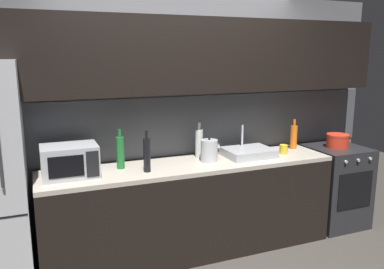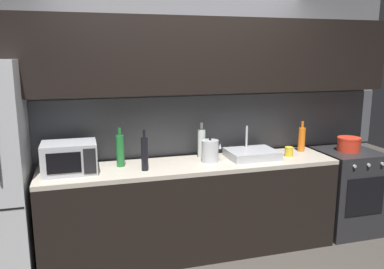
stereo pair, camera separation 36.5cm
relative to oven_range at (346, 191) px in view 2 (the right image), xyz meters
name	(u,v)px [view 2 (the right image)]	position (x,y,z in m)	size (l,w,h in m)	color
back_wall	(184,92)	(-1.74, 0.30, 1.10)	(4.55, 0.44, 2.50)	slate
counter_run	(192,208)	(-1.74, 0.00, 0.00)	(2.81, 0.60, 0.90)	black
oven_range	(346,191)	(0.00, 0.00, 0.00)	(0.60, 0.62, 0.90)	#232326
microwave	(69,158)	(-2.85, 0.02, 0.58)	(0.46, 0.35, 0.27)	#A8AAAF
sink_basin	(252,154)	(-1.12, 0.03, 0.49)	(0.48, 0.38, 0.30)	#ADAFB5
kettle	(210,151)	(-1.56, 0.01, 0.56)	(0.20, 0.16, 0.23)	#B7BABF
wine_bottle_green	(120,150)	(-2.40, 0.09, 0.60)	(0.07, 0.07, 0.36)	#1E6B2D
wine_bottle_dark	(145,153)	(-2.21, -0.09, 0.60)	(0.06, 0.06, 0.37)	black
wine_bottle_orange	(302,139)	(-0.50, 0.14, 0.58)	(0.07, 0.07, 0.32)	orange
wine_bottle_clear	(202,143)	(-1.59, 0.20, 0.60)	(0.08, 0.08, 0.35)	silver
mug_yellow	(289,152)	(-0.73, -0.01, 0.50)	(0.08, 0.08, 0.10)	gold
cooking_pot	(349,144)	(-0.01, 0.00, 0.52)	(0.24, 0.24, 0.15)	red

